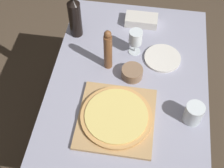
{
  "coord_description": "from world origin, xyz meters",
  "views": [
    {
      "loc": [
        0.06,
        -0.97,
        2.07
      ],
      "look_at": [
        -0.08,
        -0.06,
        0.8
      ],
      "focal_mm": 50.0,
      "sensor_mm": 36.0,
      "label": 1
    }
  ],
  "objects_px": {
    "pizza": "(116,116)",
    "wine_bottle": "(75,16)",
    "wine_glass": "(136,38)",
    "small_bowl": "(132,73)",
    "pepper_mill": "(108,50)"
  },
  "relations": [
    {
      "from": "pizza",
      "to": "small_bowl",
      "type": "distance_m",
      "value": 0.28
    },
    {
      "from": "wine_bottle",
      "to": "wine_glass",
      "type": "distance_m",
      "value": 0.37
    },
    {
      "from": "wine_glass",
      "to": "small_bowl",
      "type": "distance_m",
      "value": 0.19
    },
    {
      "from": "wine_bottle",
      "to": "small_bowl",
      "type": "distance_m",
      "value": 0.46
    },
    {
      "from": "pizza",
      "to": "wine_bottle",
      "type": "xyz_separation_m",
      "value": [
        -0.31,
        0.54,
        0.11
      ]
    },
    {
      "from": "wine_bottle",
      "to": "pepper_mill",
      "type": "distance_m",
      "value": 0.31
    },
    {
      "from": "pizza",
      "to": "small_bowl",
      "type": "relative_size",
      "value": 3.04
    },
    {
      "from": "small_bowl",
      "to": "pizza",
      "type": "bearing_deg",
      "value": -99.32
    },
    {
      "from": "pizza",
      "to": "wine_glass",
      "type": "height_order",
      "value": "wine_glass"
    },
    {
      "from": "wine_bottle",
      "to": "pizza",
      "type": "bearing_deg",
      "value": -59.93
    },
    {
      "from": "wine_bottle",
      "to": "wine_glass",
      "type": "relative_size",
      "value": 2.18
    },
    {
      "from": "pizza",
      "to": "wine_bottle",
      "type": "bearing_deg",
      "value": 120.07
    },
    {
      "from": "pizza",
      "to": "wine_bottle",
      "type": "height_order",
      "value": "wine_bottle"
    },
    {
      "from": "pizza",
      "to": "wine_glass",
      "type": "relative_size",
      "value": 2.23
    },
    {
      "from": "pizza",
      "to": "wine_bottle",
      "type": "relative_size",
      "value": 1.02
    }
  ]
}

